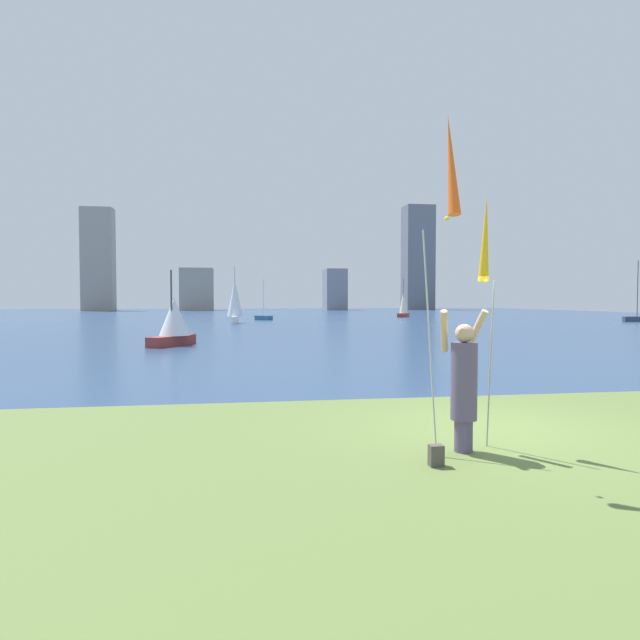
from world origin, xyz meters
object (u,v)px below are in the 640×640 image
at_px(kite_flag_right, 485,245).
at_px(sailboat_2, 637,318).
at_px(person, 464,382).
at_px(kite_flag_left, 450,174).
at_px(sailboat_5, 174,322).
at_px(sailboat_1, 264,317).
at_px(bag, 436,455).
at_px(sailboat_7, 404,304).
at_px(sailboat_6, 235,301).

bearing_deg(kite_flag_right, sailboat_2, 48.63).
relative_size(person, kite_flag_right, 0.55).
bearing_deg(kite_flag_left, sailboat_5, 106.42).
bearing_deg(sailboat_5, person, -71.81).
bearing_deg(person, kite_flag_right, 46.23).
distance_m(sailboat_1, sailboat_5, 31.25).
bearing_deg(kite_flag_left, person, 50.75).
relative_size(bag, sailboat_7, 0.06).
bearing_deg(sailboat_6, sailboat_7, 35.32).
bearing_deg(sailboat_1, kite_flag_right, -88.86).
height_order(person, sailboat_7, sailboat_7).
xyz_separation_m(person, sailboat_6, (-3.44, 41.61, 1.02)).
relative_size(person, kite_flag_left, 0.45).
relative_size(person, sailboat_5, 0.57).
bearing_deg(bag, kite_flag_right, 40.33).
relative_size(kite_flag_left, bag, 16.43).
height_order(sailboat_1, sailboat_6, sailboat_6).
bearing_deg(person, sailboat_2, 58.71).
xyz_separation_m(kite_flag_right, sailboat_2, (34.38, 39.04, -2.58)).
bearing_deg(kite_flag_left, kite_flag_right, 44.29).
relative_size(sailboat_1, sailboat_2, 0.72).
bearing_deg(sailboat_2, sailboat_6, 176.67).
height_order(kite_flag_right, sailboat_7, sailboat_7).
relative_size(person, sailboat_7, 0.44).
height_order(kite_flag_left, sailboat_6, sailboat_6).
relative_size(sailboat_2, sailboat_5, 1.67).
bearing_deg(kite_flag_left, sailboat_7, 73.07).
xyz_separation_m(sailboat_1, sailboat_2, (35.35, -10.01, 0.12)).
height_order(kite_flag_left, sailboat_7, sailboat_7).
relative_size(kite_flag_left, sailboat_7, 0.98).
height_order(sailboat_2, sailboat_5, sailboat_2).
height_order(kite_flag_left, sailboat_5, kite_flag_left).
distance_m(kite_flag_right, sailboat_2, 52.09).
relative_size(kite_flag_right, sailboat_1, 0.87).
bearing_deg(sailboat_5, kite_flag_right, -70.21).
bearing_deg(sailboat_2, sailboat_1, 164.19).
bearing_deg(person, sailboat_1, 100.80).
distance_m(person, bag, 1.21).
relative_size(kite_flag_left, kite_flag_right, 1.23).
bearing_deg(person, sailboat_5, 118.39).
distance_m(kite_flag_right, sailboat_5, 19.57).
xyz_separation_m(kite_flag_right, sailboat_7, (16.27, 55.56, -1.38)).
bearing_deg(sailboat_1, bag, -90.13).
xyz_separation_m(person, sailboat_7, (16.73, 55.90, 0.60)).
relative_size(kite_flag_right, sailboat_2, 0.62).
bearing_deg(bag, kite_flag_left, 7.01).
relative_size(kite_flag_right, sailboat_6, 0.73).
height_order(kite_flag_left, kite_flag_right, kite_flag_left).
bearing_deg(sailboat_7, kite_flag_left, -106.93).
relative_size(sailboat_1, sailboat_7, 0.92).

